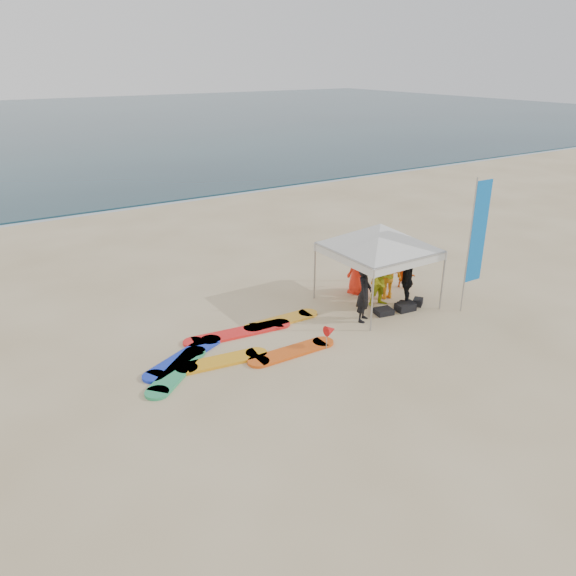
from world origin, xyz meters
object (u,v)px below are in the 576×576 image
at_px(surfboard_spread, 233,348).
at_px(person_orange_a, 387,273).
at_px(person_yellow, 382,281).
at_px(person_seated, 403,275).
at_px(feather_flag, 477,234).
at_px(canopy_tent, 381,224).
at_px(marker_pennant, 331,330).
at_px(person_black_a, 364,294).
at_px(person_orange_b, 359,263).
at_px(person_black_b, 407,281).

bearing_deg(surfboard_spread, person_orange_a, 4.16).
relative_size(person_yellow, person_orange_a, 0.95).
bearing_deg(person_seated, person_orange_a, 87.59).
relative_size(feather_flag, surfboard_spread, 0.74).
xyz_separation_m(canopy_tent, marker_pennant, (-2.83, -1.52, -1.97)).
xyz_separation_m(person_black_a, marker_pennant, (-1.74, -0.80, -0.32)).
xyz_separation_m(person_orange_b, person_seated, (1.46, -0.46, -0.56)).
height_order(person_black_b, feather_flag, feather_flag).
xyz_separation_m(person_seated, feather_flag, (0.46, -2.28, 1.89)).
relative_size(person_yellow, canopy_tent, 0.41).
bearing_deg(person_black_b, person_black_a, -35.44).
bearing_deg(person_orange_a, person_yellow, 41.61).
xyz_separation_m(person_yellow, person_orange_b, (0.05, 1.15, 0.20)).
distance_m(person_orange_b, surfboard_spread, 5.26).
distance_m(person_black_b, person_orange_b, 1.66).
distance_m(person_black_a, person_orange_a, 1.84).
bearing_deg(person_yellow, feather_flag, -31.82).
bearing_deg(person_seated, canopy_tent, 86.30).
height_order(person_seated, marker_pennant, person_seated).
relative_size(person_orange_a, person_orange_b, 0.84).
bearing_deg(person_black_a, person_yellow, -10.86).
bearing_deg(person_seated, surfboard_spread, 74.72).
distance_m(person_black_a, person_orange_b, 2.06).
bearing_deg(person_yellow, person_black_b, -25.73).
height_order(person_yellow, marker_pennant, person_yellow).
xyz_separation_m(person_orange_a, marker_pennant, (-3.36, -1.67, -0.32)).
distance_m(person_black_b, marker_pennant, 3.62).
height_order(person_orange_a, marker_pennant, person_orange_a).
relative_size(person_seated, marker_pennant, 1.29).
relative_size(person_orange_b, marker_pennant, 3.06).
bearing_deg(feather_flag, person_orange_b, 125.11).
bearing_deg(marker_pennant, surfboard_spread, 149.02).
bearing_deg(person_yellow, marker_pennant, -147.90).
bearing_deg(canopy_tent, surfboard_spread, -177.13).
height_order(feather_flag, surfboard_spread, feather_flag).
bearing_deg(feather_flag, person_black_a, 161.21).
xyz_separation_m(feather_flag, surfboard_spread, (-6.96, 1.52, -2.27)).
height_order(person_black_a, surfboard_spread, person_black_a).
height_order(person_orange_b, canopy_tent, canopy_tent).
relative_size(person_orange_b, feather_flag, 0.50).
height_order(person_orange_b, surfboard_spread, person_orange_b).
relative_size(person_orange_a, canopy_tent, 0.43).
distance_m(canopy_tent, feather_flag, 2.69).
height_order(person_seated, surfboard_spread, person_seated).
relative_size(person_yellow, feather_flag, 0.40).
bearing_deg(surfboard_spread, marker_pennant, -30.98).
height_order(person_black_b, surfboard_spread, person_black_b).
height_order(person_yellow, canopy_tent, canopy_tent).
xyz_separation_m(person_orange_a, person_seated, (1.02, 0.36, -0.40)).
bearing_deg(person_black_b, person_seated, -169.60).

